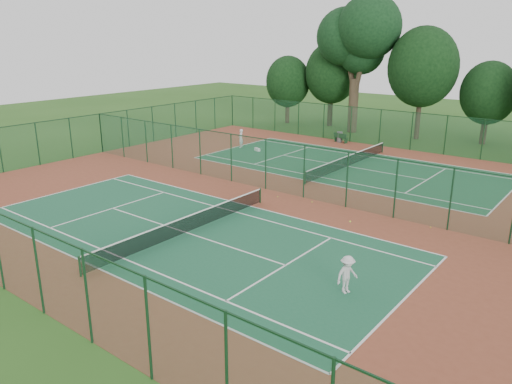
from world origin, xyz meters
TOP-DOWN VIEW (x-y plane):
  - ground at (0.00, 0.00)m, footprint 120.00×120.00m
  - red_pad at (0.00, 0.00)m, footprint 40.00×36.00m
  - court_near at (0.00, -9.00)m, footprint 23.77×10.97m
  - court_far at (0.00, 9.00)m, footprint 23.77×10.97m
  - fence_north at (0.00, 18.00)m, footprint 40.00×0.09m
  - fence_south at (0.00, -18.00)m, footprint 40.00×0.09m
  - fence_west at (-20.00, 0.00)m, footprint 0.09×36.00m
  - fence_divider at (0.00, 0.00)m, footprint 40.00×0.09m
  - tennis_net_near at (0.00, -9.00)m, footprint 0.10×12.90m
  - tennis_net_far at (0.00, 9.00)m, footprint 0.10×12.90m
  - player_near at (9.79, -9.55)m, footprint 0.91×1.18m
  - player_far at (-11.38, 9.19)m, footprint 0.64×0.75m
  - trash_bin at (-5.36, 17.20)m, footprint 0.63×0.63m
  - bench at (-5.15, 17.05)m, footprint 1.56×0.66m
  - kit_bag at (-9.29, 9.00)m, footprint 0.74×0.52m
  - stray_ball_a at (2.54, -0.54)m, footprint 0.07×0.07m
  - stray_ball_b at (9.96, -0.26)m, footprint 0.07×0.07m
  - stray_ball_c at (0.20, -0.98)m, footprint 0.06×0.06m
  - big_tree at (-6.89, 23.08)m, footprint 9.22×6.75m
  - evergreen_row at (0.50, 24.25)m, footprint 39.00×5.00m

SIDE VIEW (x-z plane):
  - ground at x=0.00m, z-range 0.00..0.00m
  - evergreen_row at x=0.50m, z-range -6.00..6.00m
  - red_pad at x=0.00m, z-range 0.00..0.01m
  - court_near at x=0.00m, z-range 0.01..0.02m
  - court_far at x=0.00m, z-range 0.01..0.02m
  - stray_ball_c at x=0.20m, z-range 0.01..0.07m
  - stray_ball_b at x=9.96m, z-range 0.01..0.08m
  - stray_ball_a at x=2.54m, z-range 0.01..0.08m
  - kit_bag at x=-9.29m, z-range 0.01..0.27m
  - bench at x=-5.15m, z-range 0.03..0.96m
  - trash_bin at x=-5.36m, z-range 0.01..1.02m
  - tennis_net_near at x=0.00m, z-range 0.06..1.03m
  - tennis_net_far at x=0.00m, z-range 0.06..1.03m
  - player_near at x=9.79m, z-range 0.02..1.64m
  - player_far at x=-11.38m, z-range 0.02..1.76m
  - fence_west at x=-20.00m, z-range 0.01..3.51m
  - fence_north at x=0.00m, z-range 0.01..3.51m
  - fence_south at x=0.00m, z-range 0.01..3.51m
  - fence_divider at x=0.00m, z-range 0.01..3.51m
  - big_tree at x=-6.89m, z-range 2.95..17.12m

